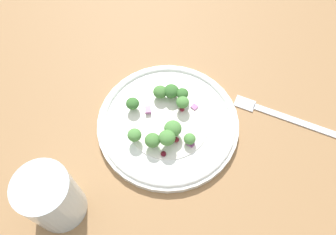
% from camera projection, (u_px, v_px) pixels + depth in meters
% --- Properties ---
extents(ground_plane, '(1.80, 1.80, 0.02)m').
position_uv_depth(ground_plane, '(164.00, 135.00, 0.59)').
color(ground_plane, olive).
extents(plate, '(0.25, 0.25, 0.02)m').
position_uv_depth(plate, '(168.00, 123.00, 0.58)').
color(plate, white).
rests_on(plate, ground_plane).
extents(dressing_pool, '(0.14, 0.14, 0.00)m').
position_uv_depth(dressing_pool, '(168.00, 121.00, 0.57)').
color(dressing_pool, white).
rests_on(dressing_pool, plate).
extents(broccoli_floret_0, '(0.02, 0.02, 0.02)m').
position_uv_depth(broccoli_floret_0, '(183.00, 102.00, 0.57)').
color(broccoli_floret_0, '#ADD18E').
rests_on(broccoli_floret_0, plate).
extents(broccoli_floret_1, '(0.03, 0.03, 0.03)m').
position_uv_depth(broccoli_floret_1, '(167.00, 138.00, 0.53)').
color(broccoli_floret_1, '#9EC684').
rests_on(broccoli_floret_1, plate).
extents(broccoli_floret_2, '(0.02, 0.02, 0.02)m').
position_uv_depth(broccoli_floret_2, '(190.00, 139.00, 0.54)').
color(broccoli_floret_2, '#8EB77A').
rests_on(broccoli_floret_2, plate).
extents(broccoli_floret_3, '(0.03, 0.03, 0.03)m').
position_uv_depth(broccoli_floret_3, '(153.00, 140.00, 0.54)').
color(broccoli_floret_3, '#8EB77A').
rests_on(broccoli_floret_3, plate).
extents(broccoli_floret_4, '(0.02, 0.02, 0.02)m').
position_uv_depth(broccoli_floret_4, '(133.00, 104.00, 0.57)').
color(broccoli_floret_4, '#ADD18E').
rests_on(broccoli_floret_4, plate).
extents(broccoli_floret_5, '(0.03, 0.03, 0.03)m').
position_uv_depth(broccoli_floret_5, '(160.00, 92.00, 0.59)').
color(broccoli_floret_5, '#8EB77A').
rests_on(broccoli_floret_5, plate).
extents(broccoli_floret_6, '(0.03, 0.03, 0.03)m').
position_uv_depth(broccoli_floret_6, '(173.00, 129.00, 0.54)').
color(broccoli_floret_6, '#ADD18E').
rests_on(broccoli_floret_6, plate).
extents(broccoli_floret_7, '(0.02, 0.02, 0.02)m').
position_uv_depth(broccoli_floret_7, '(182.00, 94.00, 0.58)').
color(broccoli_floret_7, '#9EC684').
rests_on(broccoli_floret_7, plate).
extents(broccoli_floret_8, '(0.03, 0.03, 0.03)m').
position_uv_depth(broccoli_floret_8, '(171.00, 91.00, 0.58)').
color(broccoli_floret_8, '#8EB77A').
rests_on(broccoli_floret_8, plate).
extents(broccoli_floret_9, '(0.02, 0.02, 0.02)m').
position_uv_depth(broccoli_floret_9, '(134.00, 133.00, 0.54)').
color(broccoli_floret_9, '#ADD18E').
rests_on(broccoli_floret_9, plate).
extents(cranberry_0, '(0.01, 0.01, 0.01)m').
position_uv_depth(cranberry_0, '(163.00, 154.00, 0.54)').
color(cranberry_0, '#4C0A14').
rests_on(cranberry_0, plate).
extents(cranberry_1, '(0.01, 0.01, 0.01)m').
position_uv_depth(cranberry_1, '(176.00, 140.00, 0.55)').
color(cranberry_1, maroon).
rests_on(cranberry_1, plate).
extents(cranberry_2, '(0.01, 0.01, 0.01)m').
position_uv_depth(cranberry_2, '(174.00, 94.00, 0.60)').
color(cranberry_2, maroon).
rests_on(cranberry_2, plate).
extents(cranberry_3, '(0.01, 0.01, 0.01)m').
position_uv_depth(cranberry_3, '(182.00, 109.00, 0.58)').
color(cranberry_3, maroon).
rests_on(cranberry_3, plate).
extents(onion_bit_0, '(0.01, 0.01, 0.01)m').
position_uv_depth(onion_bit_0, '(190.00, 144.00, 0.55)').
color(onion_bit_0, '#843D75').
rests_on(onion_bit_0, plate).
extents(onion_bit_1, '(0.01, 0.02, 0.01)m').
position_uv_depth(onion_bit_1, '(148.00, 110.00, 0.58)').
color(onion_bit_1, '#934C84').
rests_on(onion_bit_1, plate).
extents(onion_bit_2, '(0.01, 0.01, 0.00)m').
position_uv_depth(onion_bit_2, '(194.00, 107.00, 0.59)').
color(onion_bit_2, '#934C84').
rests_on(onion_bit_2, plate).
extents(fork, '(0.14, 0.15, 0.01)m').
position_uv_depth(fork, '(278.00, 114.00, 0.59)').
color(fork, silver).
rests_on(fork, ground_plane).
extents(water_glass, '(0.08, 0.08, 0.11)m').
position_uv_depth(water_glass, '(52.00, 198.00, 0.47)').
color(water_glass, silver).
rests_on(water_glass, ground_plane).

